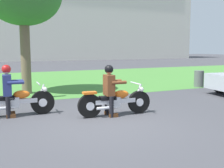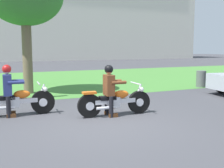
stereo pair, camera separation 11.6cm
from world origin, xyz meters
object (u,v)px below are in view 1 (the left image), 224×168
motorcycle_follow (15,102)px  trash_can (199,79)px  rider_follow (8,87)px  motorcycle_lead (115,101)px  rider_lead (110,86)px

motorcycle_follow → trash_can: size_ratio=2.74×
motorcycle_follow → rider_follow: 0.46m
motorcycle_lead → trash_can: bearing=32.7°
motorcycle_lead → motorcycle_follow: bearing=160.3°
rider_follow → rider_lead: bearing=-19.7°
rider_lead → motorcycle_follow: (-2.33, 1.09, -0.42)m
rider_lead → trash_can: (6.25, 3.31, -0.43)m
rider_lead → trash_can: bearing=32.0°
motorcycle_lead → trash_can: (6.08, 3.33, -0.00)m
rider_follow → motorcycle_follow: bearing=-0.8°
rider_lead → motorcycle_follow: rider_lead is taller
rider_lead → trash_can: rider_lead is taller
rider_follow → trash_can: size_ratio=1.81×
trash_can → rider_lead: bearing=-152.1°
motorcycle_follow → trash_can: motorcycle_follow is taller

